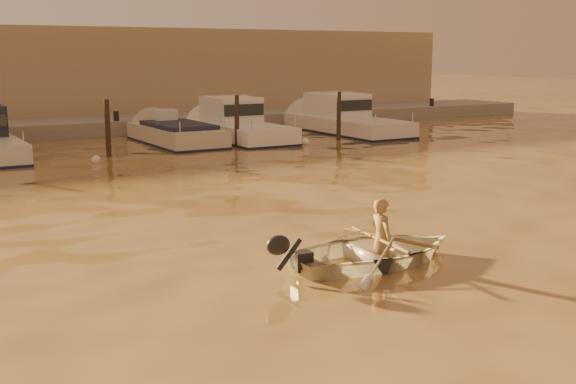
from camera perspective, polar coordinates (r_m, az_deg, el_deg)
ground_plane at (r=13.70m, az=3.58°, el=-4.12°), size 160.00×160.00×0.00m
dinghy at (r=12.47m, az=6.99°, el=-4.70°), size 3.19×2.29×0.65m
person at (r=12.47m, az=7.38°, el=-3.74°), size 0.35×0.52×1.42m
outboard_motor at (r=11.64m, az=1.03°, el=-5.38°), size 0.90×0.41×0.70m
oar_port at (r=12.56m, az=7.93°, el=-3.61°), size 0.47×2.07×0.13m
oar_starboard at (r=12.44m, az=7.20°, el=-3.73°), size 0.45×2.08×0.13m
moored_boat_3 at (r=29.16m, az=-8.83°, el=4.23°), size 2.22×6.34×0.95m
moored_boat_4 at (r=30.22m, az=-3.98°, el=5.32°), size 2.34×7.19×1.75m
moored_boat_5 at (r=32.99m, az=4.58°, el=5.78°), size 2.44×8.11×1.75m
piling_2 at (r=25.93m, az=-14.05°, el=4.72°), size 0.18×0.18×2.20m
piling_3 at (r=27.74m, az=-4.06°, el=5.40°), size 0.18×0.18×2.20m
piling_4 at (r=30.10m, az=4.03°, el=5.83°), size 0.18×0.18×2.20m
fender_c at (r=24.53m, az=-14.92°, el=2.46°), size 0.30×0.30×0.30m
fender_d at (r=26.88m, az=-7.49°, el=3.44°), size 0.30×0.30×0.30m
fender_e at (r=28.61m, az=1.39°, el=3.98°), size 0.30×0.30×0.30m
quay at (r=33.48m, az=-17.40°, el=4.58°), size 52.00×4.00×1.00m
waterfront_building at (r=38.70m, az=-19.46°, el=8.59°), size 46.00×7.00×4.80m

